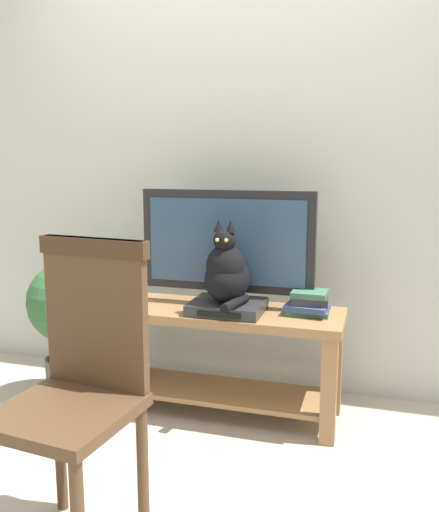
% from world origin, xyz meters
% --- Properties ---
extents(ground_plane, '(12.00, 12.00, 0.00)m').
position_xyz_m(ground_plane, '(0.00, 0.00, 0.00)').
color(ground_plane, '#ADA393').
extents(back_wall, '(7.00, 0.12, 2.80)m').
position_xyz_m(back_wall, '(0.00, 0.95, 1.40)').
color(back_wall, '#B7BCB2').
rests_on(back_wall, ground).
extents(tv_stand, '(1.21, 0.42, 0.55)m').
position_xyz_m(tv_stand, '(0.02, 0.47, 0.37)').
color(tv_stand, olive).
rests_on(tv_stand, ground).
extents(tv, '(0.89, 0.20, 0.59)m').
position_xyz_m(tv, '(0.02, 0.55, 0.86)').
color(tv, black).
rests_on(tv, tv_stand).
extents(media_box, '(0.35, 0.30, 0.05)m').
position_xyz_m(media_box, '(0.06, 0.42, 0.58)').
color(media_box, '#2D2D30').
rests_on(media_box, tv_stand).
extents(cat, '(0.22, 0.36, 0.41)m').
position_xyz_m(cat, '(0.06, 0.41, 0.75)').
color(cat, black).
rests_on(cat, media_box).
extents(wooden_chair, '(0.46, 0.46, 1.03)m').
position_xyz_m(wooden_chair, '(-0.17, -0.57, 0.59)').
color(wooden_chair, '#513823').
rests_on(wooden_chair, ground).
extents(book_stack, '(0.22, 0.18, 0.12)m').
position_xyz_m(book_stack, '(0.45, 0.50, 0.61)').
color(book_stack, '#38664C').
rests_on(book_stack, tv_stand).
extents(potted_plant, '(0.44, 0.44, 0.77)m').
position_xyz_m(potted_plant, '(-0.81, 0.40, 0.47)').
color(potted_plant, '#47474C').
rests_on(potted_plant, ground).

